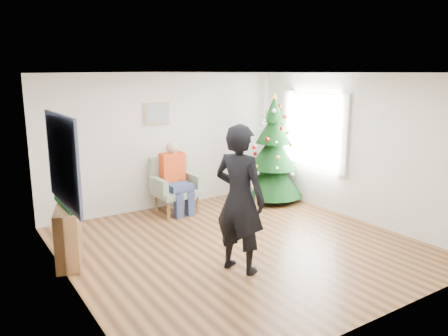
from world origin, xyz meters
TOP-DOWN VIEW (x-y plane):
  - floor at (0.00, 0.00)m, footprint 5.00×5.00m
  - ceiling at (0.00, 0.00)m, footprint 5.00×5.00m
  - wall_back at (0.00, 2.50)m, footprint 5.00×0.00m
  - wall_front at (0.00, -2.50)m, footprint 5.00×0.00m
  - wall_left at (-2.50, 0.00)m, footprint 0.00×5.00m
  - wall_right at (2.50, 0.00)m, footprint 0.00×5.00m
  - window_panel at (2.47, 1.00)m, footprint 0.04×1.30m
  - curtains at (2.44, 1.00)m, footprint 0.05×1.75m
  - christmas_tree at (1.98, 1.64)m, footprint 1.24×1.24m
  - stool at (0.84, 0.94)m, footprint 0.42×0.42m
  - laptop at (0.84, 0.94)m, footprint 0.37×0.26m
  - armchair at (-0.07, 2.07)m, footprint 0.83×0.75m
  - seated_person at (-0.06, 2.01)m, footprint 0.46×0.66m
  - standing_man at (-0.50, -0.69)m, footprint 0.72×0.85m
  - game_controller at (-0.29, -0.72)m, footprint 0.08×0.13m
  - console at (-2.33, 0.85)m, footprint 0.59×1.04m
  - garland at (-2.33, 0.85)m, footprint 0.14×0.90m
  - tapestry at (-2.46, 0.30)m, footprint 0.03×1.50m
  - framed_picture at (-0.20, 2.46)m, footprint 0.52×0.05m

SIDE VIEW (x-z plane):
  - floor at x=0.00m, z-range 0.00..0.00m
  - stool at x=0.84m, z-range 0.01..0.64m
  - armchair at x=-0.07m, z-range -0.13..0.90m
  - console at x=-2.33m, z-range 0.00..0.80m
  - laptop at x=0.84m, z-range 0.64..0.66m
  - seated_person at x=-0.06m, z-range 0.02..1.38m
  - garland at x=-2.33m, z-range 0.75..0.89m
  - standing_man at x=-0.50m, z-range 0.00..1.98m
  - christmas_tree at x=1.98m, z-range -0.11..2.13m
  - wall_back at x=0.00m, z-range -1.20..3.80m
  - wall_front at x=0.00m, z-range -1.20..3.80m
  - wall_left at x=-2.50m, z-range -1.20..3.80m
  - wall_right at x=2.50m, z-range -1.20..3.80m
  - game_controller at x=-0.29m, z-range 1.30..1.34m
  - window_panel at x=2.47m, z-range 0.80..2.20m
  - curtains at x=2.44m, z-range 0.75..2.25m
  - tapestry at x=-2.46m, z-range 0.98..2.12m
  - framed_picture at x=-0.20m, z-range 1.64..2.06m
  - ceiling at x=0.00m, z-range 2.60..2.60m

